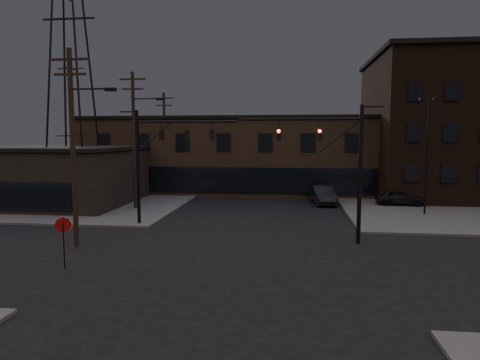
% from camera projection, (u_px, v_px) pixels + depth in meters
% --- Properties ---
extents(ground, '(140.00, 140.00, 0.00)m').
position_uv_depth(ground, '(238.00, 262.00, 21.21)').
color(ground, black).
rests_on(ground, ground).
extents(sidewalk_nw, '(30.00, 30.00, 0.15)m').
position_uv_depth(sidewalk_nw, '(59.00, 194.00, 45.54)').
color(sidewalk_nw, '#474744').
rests_on(sidewalk_nw, ground).
extents(building_row, '(40.00, 12.00, 8.00)m').
position_uv_depth(building_row, '(268.00, 156.00, 48.46)').
color(building_row, brown).
rests_on(building_row, ground).
extents(building_left, '(16.00, 12.00, 5.00)m').
position_uv_depth(building_left, '(43.00, 177.00, 39.13)').
color(building_left, black).
rests_on(building_left, ground).
extents(traffic_signal_near, '(7.12, 0.24, 8.00)m').
position_uv_depth(traffic_signal_near, '(340.00, 159.00, 24.52)').
color(traffic_signal_near, black).
rests_on(traffic_signal_near, ground).
extents(traffic_signal_far, '(7.12, 0.24, 8.00)m').
position_uv_depth(traffic_signal_far, '(156.00, 154.00, 29.40)').
color(traffic_signal_far, black).
rests_on(traffic_signal_far, ground).
extents(stop_sign, '(0.72, 0.33, 2.48)m').
position_uv_depth(stop_sign, '(63.00, 230.00, 20.01)').
color(stop_sign, black).
rests_on(stop_sign, ground).
extents(utility_pole_near, '(3.70, 0.28, 11.00)m').
position_uv_depth(utility_pole_near, '(74.00, 143.00, 23.71)').
color(utility_pole_near, black).
rests_on(utility_pole_near, ground).
extents(utility_pole_mid, '(3.70, 0.28, 11.50)m').
position_uv_depth(utility_pole_mid, '(135.00, 137.00, 35.65)').
color(utility_pole_mid, black).
rests_on(utility_pole_mid, ground).
extents(utility_pole_far, '(2.20, 0.28, 11.00)m').
position_uv_depth(utility_pole_far, '(165.00, 140.00, 47.66)').
color(utility_pole_far, black).
rests_on(utility_pole_far, ground).
extents(transmission_tower, '(7.00, 7.00, 25.00)m').
position_uv_depth(transmission_tower, '(70.00, 69.00, 39.84)').
color(transmission_tower, black).
rests_on(transmission_tower, ground).
extents(lot_light_a, '(1.50, 0.28, 9.14)m').
position_uv_depth(lot_light_a, '(427.00, 145.00, 32.93)').
color(lot_light_a, black).
rests_on(lot_light_a, ground).
extents(parked_car_lot_a, '(4.24, 1.97, 1.41)m').
position_uv_depth(parked_car_lot_a, '(400.00, 197.00, 37.77)').
color(parked_car_lot_a, black).
rests_on(parked_car_lot_a, sidewalk_ne).
extents(parked_car_lot_b, '(4.96, 3.26, 1.33)m').
position_uv_depth(parked_car_lot_b, '(445.00, 193.00, 41.05)').
color(parked_car_lot_b, '#BBBBBD').
rests_on(parked_car_lot_b, sidewalk_ne).
extents(car_crossing, '(2.36, 5.23, 1.67)m').
position_uv_depth(car_crossing, '(323.00, 195.00, 39.34)').
color(car_crossing, black).
rests_on(car_crossing, ground).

